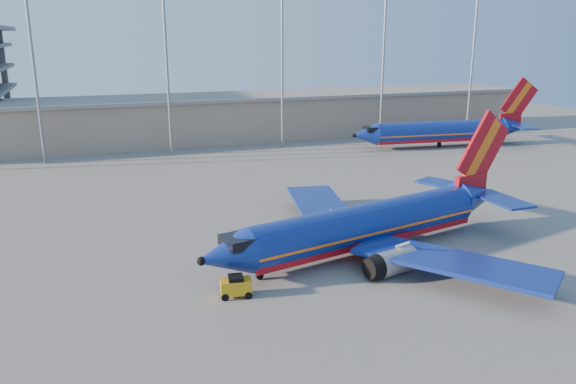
% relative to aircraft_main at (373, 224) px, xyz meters
% --- Properties ---
extents(ground, '(220.00, 220.00, 0.00)m').
position_rel_aircraft_main_xyz_m(ground, '(-6.11, 5.21, -2.61)').
color(ground, slate).
rests_on(ground, ground).
extents(terminal_building, '(122.00, 16.00, 8.50)m').
position_rel_aircraft_main_xyz_m(terminal_building, '(3.89, 63.21, 1.71)').
color(terminal_building, gray).
rests_on(terminal_building, ground).
extents(light_mast_row, '(101.60, 1.60, 28.65)m').
position_rel_aircraft_main_xyz_m(light_mast_row, '(-1.11, 51.21, 14.94)').
color(light_mast_row, gray).
rests_on(light_mast_row, ground).
extents(aircraft_main, '(35.59, 33.85, 12.22)m').
position_rel_aircraft_main_xyz_m(aircraft_main, '(0.00, 0.00, 0.00)').
color(aircraft_main, navy).
rests_on(aircraft_main, ground).
extents(aircraft_second, '(36.37, 14.11, 12.32)m').
position_rel_aircraft_main_xyz_m(aircraft_second, '(36.91, 41.75, 0.22)').
color(aircraft_second, navy).
rests_on(aircraft_second, ground).
extents(baggage_tug, '(2.57, 1.79, 1.71)m').
position_rel_aircraft_main_xyz_m(baggage_tug, '(-14.50, -5.12, -1.72)').
color(baggage_tug, gold).
rests_on(baggage_tug, ground).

